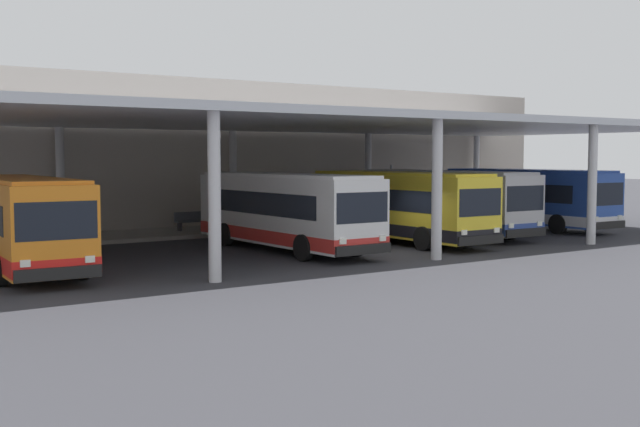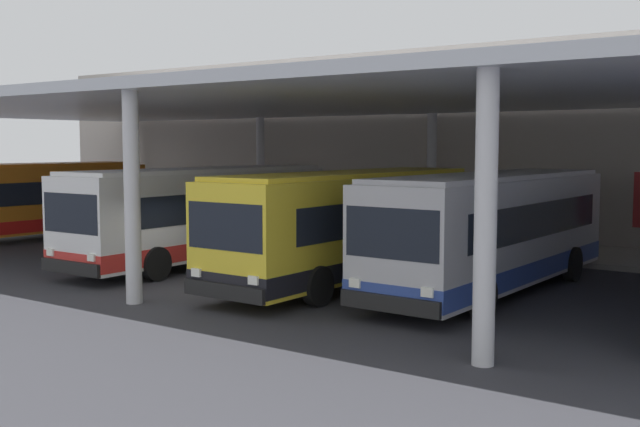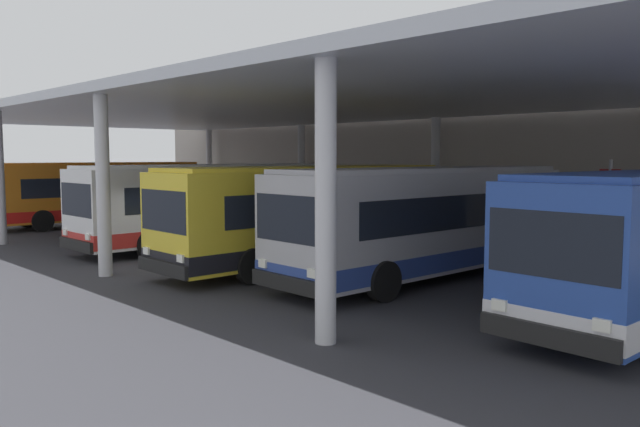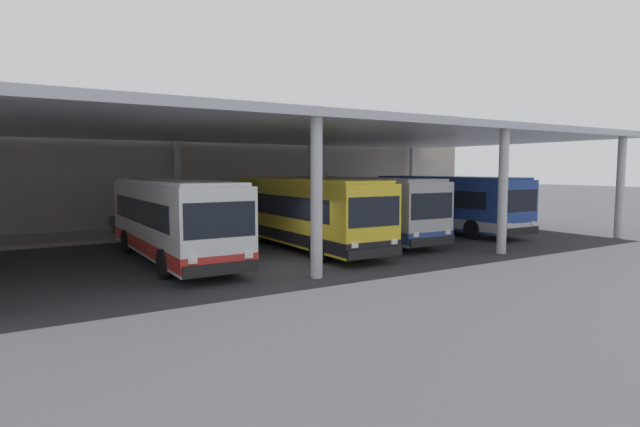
{
  "view_description": "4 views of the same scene",
  "coord_description": "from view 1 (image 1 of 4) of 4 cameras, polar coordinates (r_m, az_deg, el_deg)",
  "views": [
    {
      "loc": [
        -20.24,
        -24.19,
        3.88
      ],
      "look_at": [
        -1.16,
        3.52,
        1.43
      ],
      "focal_mm": 44.16,
      "sensor_mm": 36.0,
      "label": 1
    },
    {
      "loc": [
        14.6,
        -15.07,
        3.92
      ],
      "look_at": [
        0.42,
        4.9,
        1.73
      ],
      "focal_mm": 42.82,
      "sensor_mm": 36.0,
      "label": 2
    },
    {
      "loc": [
        17.63,
        -10.62,
        3.49
      ],
      "look_at": [
        2.32,
        3.95,
        1.58
      ],
      "focal_mm": 35.74,
      "sensor_mm": 36.0,
      "label": 3
    },
    {
      "loc": [
        -8.5,
        -16.53,
        3.6
      ],
      "look_at": [
        4.76,
        5.01,
        1.36
      ],
      "focal_mm": 28.17,
      "sensor_mm": 36.0,
      "label": 4
    }
  ],
  "objects": [
    {
      "name": "bench_waiting",
      "position": [
        39.94,
        -9.26,
        -0.51
      ],
      "size": [
        1.8,
        0.45,
        0.92
      ],
      "color": "#4C515B",
      "rests_on": "platform_kerb"
    },
    {
      "name": "station_building_facade",
      "position": [
        44.11,
        -7.25,
        4.33
      ],
      "size": [
        48.0,
        1.6,
        8.06
      ],
      "primitive_type": "cube",
      "color": "#ADA399",
      "rests_on": "ground"
    },
    {
      "name": "bus_second_bay",
      "position": [
        32.36,
        -2.57,
        0.22
      ],
      "size": [
        2.77,
        10.54,
        3.17
      ],
      "color": "white",
      "rests_on": "ground"
    },
    {
      "name": "bus_departing",
      "position": [
        43.84,
        14.71,
        1.13
      ],
      "size": [
        2.94,
        10.6,
        3.17
      ],
      "color": "#284CA8",
      "rests_on": "ground"
    },
    {
      "name": "bus_nearest_bay",
      "position": [
        28.62,
        -20.93,
        -0.57
      ],
      "size": [
        3.05,
        10.63,
        3.17
      ],
      "color": "orange",
      "rests_on": "ground"
    },
    {
      "name": "ground_plane",
      "position": [
        31.78,
        5.34,
        -2.86
      ],
      "size": [
        200.0,
        200.0,
        0.0
      ],
      "primitive_type": "plane",
      "color": "#333338"
    },
    {
      "name": "bus_far_bay",
      "position": [
        39.09,
        8.99,
        0.86
      ],
      "size": [
        2.88,
        10.58,
        3.17
      ],
      "color": "#B7B7BC",
      "rests_on": "ground"
    },
    {
      "name": "bus_middle_bay",
      "position": [
        35.75,
        5.6,
        0.58
      ],
      "size": [
        2.82,
        10.56,
        3.17
      ],
      "color": "yellow",
      "rests_on": "ground"
    },
    {
      "name": "platform_kerb",
      "position": [
        41.43,
        -5.14,
        -1.1
      ],
      "size": [
        42.0,
        4.5,
        0.18
      ],
      "primitive_type": "cube",
      "color": "gray",
      "rests_on": "ground"
    },
    {
      "name": "canopy_shelter",
      "position": [
        35.96,
        -0.26,
        6.42
      ],
      "size": [
        40.0,
        17.0,
        5.55
      ],
      "color": "silver",
      "rests_on": "ground"
    },
    {
      "name": "banner_sign",
      "position": [
        45.73,
        5.19,
        1.77
      ],
      "size": [
        0.7,
        0.12,
        3.2
      ],
      "color": "#B2B2B7",
      "rests_on": "platform_kerb"
    }
  ]
}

